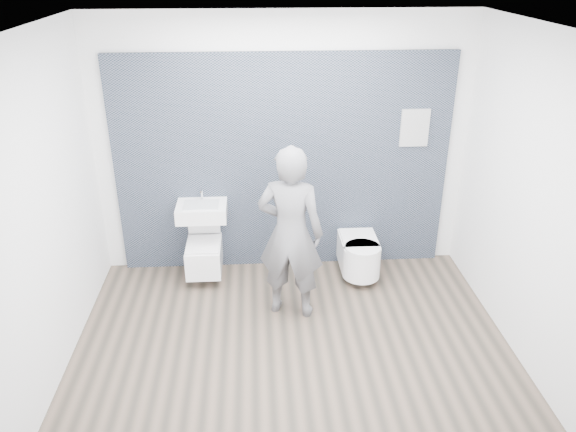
{
  "coord_description": "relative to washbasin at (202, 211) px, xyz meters",
  "views": [
    {
      "loc": [
        -0.31,
        -4.25,
        3.29
      ],
      "look_at": [
        0.0,
        0.6,
        1.0
      ],
      "focal_mm": 35.0,
      "sensor_mm": 36.0,
      "label": 1
    }
  ],
  "objects": [
    {
      "name": "ground",
      "position": [
        0.88,
        -1.24,
        -0.79
      ],
      "size": [
        4.0,
        4.0,
        0.0
      ],
      "primitive_type": "plane",
      "color": "brown",
      "rests_on": "ground"
    },
    {
      "name": "toilet_square",
      "position": [
        0.0,
        -0.07,
        -0.49
      ],
      "size": [
        0.37,
        0.54,
        0.72
      ],
      "color": "white",
      "rests_on": "ground"
    },
    {
      "name": "visitor",
      "position": [
        0.9,
        -0.76,
        0.09
      ],
      "size": [
        0.72,
        0.57,
        1.75
      ],
      "primitive_type": "imported",
      "rotation": [
        0.0,
        0.0,
        2.87
      ],
      "color": "slate",
      "rests_on": "ground"
    },
    {
      "name": "tile_wall",
      "position": [
        0.88,
        0.23,
        -0.79
      ],
      "size": [
        3.6,
        0.06,
        2.4
      ],
      "primitive_type": "cube",
      "color": "black",
      "rests_on": "ground"
    },
    {
      "name": "info_placard",
      "position": [
        2.28,
        0.18,
        -0.79
      ],
      "size": [
        0.3,
        0.03,
        0.4
      ],
      "primitive_type": "cube",
      "color": "white",
      "rests_on": "ground"
    },
    {
      "name": "washbasin",
      "position": [
        0.0,
        0.0,
        0.0
      ],
      "size": [
        0.53,
        0.4,
        0.4
      ],
      "color": "white",
      "rests_on": "ground"
    },
    {
      "name": "room_shell",
      "position": [
        0.88,
        -1.24,
        0.95
      ],
      "size": [
        4.0,
        4.0,
        4.0
      ],
      "color": "white",
      "rests_on": "ground"
    },
    {
      "name": "toilet_rounded",
      "position": [
        1.71,
        -0.15,
        -0.52
      ],
      "size": [
        0.41,
        0.69,
        0.37
      ],
      "color": "white",
      "rests_on": "ground"
    }
  ]
}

